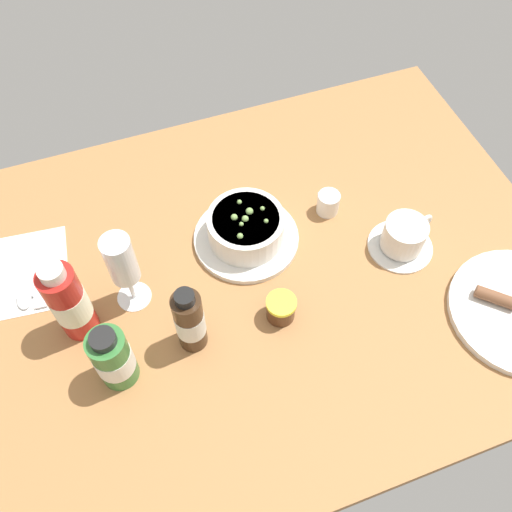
{
  "coord_description": "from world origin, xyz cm",
  "views": [
    {
      "loc": [
        19.98,
        50.44,
        87.18
      ],
      "look_at": [
        1.49,
        -0.85,
        4.04
      ],
      "focal_mm": 38.91,
      "sensor_mm": 36.0,
      "label": 1
    }
  ],
  "objects_px": {
    "creamer_jug": "(328,203)",
    "jam_jar": "(281,308)",
    "sauce_bottle_red": "(68,300)",
    "wine_glass": "(122,263)",
    "sauce_bottle_green": "(113,358)",
    "sauce_bottle_brown": "(190,321)",
    "porridge_bowl": "(246,229)",
    "coffee_cup": "(404,237)",
    "cutlery_setting": "(29,273)"
  },
  "relations": [
    {
      "from": "sauce_bottle_green",
      "to": "sauce_bottle_brown",
      "type": "relative_size",
      "value": 0.9
    },
    {
      "from": "porridge_bowl",
      "to": "sauce_bottle_red",
      "type": "bearing_deg",
      "value": 11.97
    },
    {
      "from": "wine_glass",
      "to": "sauce_bottle_green",
      "type": "relative_size",
      "value": 1.22
    },
    {
      "from": "porridge_bowl",
      "to": "creamer_jug",
      "type": "distance_m",
      "value": 0.17
    },
    {
      "from": "sauce_bottle_red",
      "to": "sauce_bottle_brown",
      "type": "distance_m",
      "value": 0.2
    },
    {
      "from": "sauce_bottle_red",
      "to": "wine_glass",
      "type": "bearing_deg",
      "value": -168.47
    },
    {
      "from": "wine_glass",
      "to": "sauce_bottle_red",
      "type": "height_order",
      "value": "sauce_bottle_red"
    },
    {
      "from": "porridge_bowl",
      "to": "creamer_jug",
      "type": "xyz_separation_m",
      "value": [
        -0.17,
        -0.01,
        -0.01
      ]
    },
    {
      "from": "jam_jar",
      "to": "sauce_bottle_red",
      "type": "xyz_separation_m",
      "value": [
        0.33,
        -0.1,
        0.06
      ]
    },
    {
      "from": "porridge_bowl",
      "to": "sauce_bottle_green",
      "type": "distance_m",
      "value": 0.34
    },
    {
      "from": "wine_glass",
      "to": "sauce_bottle_red",
      "type": "distance_m",
      "value": 0.1
    },
    {
      "from": "creamer_jug",
      "to": "jam_jar",
      "type": "bearing_deg",
      "value": 47.49
    },
    {
      "from": "porridge_bowl",
      "to": "cutlery_setting",
      "type": "height_order",
      "value": "porridge_bowl"
    },
    {
      "from": "creamer_jug",
      "to": "sauce_bottle_red",
      "type": "distance_m",
      "value": 0.51
    },
    {
      "from": "porridge_bowl",
      "to": "wine_glass",
      "type": "relative_size",
      "value": 1.16
    },
    {
      "from": "cutlery_setting",
      "to": "jam_jar",
      "type": "distance_m",
      "value": 0.47
    },
    {
      "from": "creamer_jug",
      "to": "sauce_bottle_red",
      "type": "height_order",
      "value": "sauce_bottle_red"
    },
    {
      "from": "creamer_jug",
      "to": "wine_glass",
      "type": "height_order",
      "value": "wine_glass"
    },
    {
      "from": "porridge_bowl",
      "to": "coffee_cup",
      "type": "bearing_deg",
      "value": 157.12
    },
    {
      "from": "cutlery_setting",
      "to": "coffee_cup",
      "type": "height_order",
      "value": "coffee_cup"
    },
    {
      "from": "wine_glass",
      "to": "jam_jar",
      "type": "bearing_deg",
      "value": 152.26
    },
    {
      "from": "sauce_bottle_green",
      "to": "sauce_bottle_brown",
      "type": "distance_m",
      "value": 0.13
    },
    {
      "from": "creamer_jug",
      "to": "sauce_bottle_brown",
      "type": "bearing_deg",
      "value": 28.81
    },
    {
      "from": "sauce_bottle_brown",
      "to": "wine_glass",
      "type": "bearing_deg",
      "value": -56.66
    },
    {
      "from": "cutlery_setting",
      "to": "creamer_jug",
      "type": "height_order",
      "value": "creamer_jug"
    },
    {
      "from": "wine_glass",
      "to": "jam_jar",
      "type": "distance_m",
      "value": 0.28
    },
    {
      "from": "porridge_bowl",
      "to": "sauce_bottle_green",
      "type": "height_order",
      "value": "sauce_bottle_green"
    },
    {
      "from": "sauce_bottle_green",
      "to": "sauce_bottle_red",
      "type": "xyz_separation_m",
      "value": [
        0.04,
        -0.11,
        0.02
      ]
    },
    {
      "from": "coffee_cup",
      "to": "porridge_bowl",
      "type": "bearing_deg",
      "value": -22.88
    },
    {
      "from": "cutlery_setting",
      "to": "creamer_jug",
      "type": "distance_m",
      "value": 0.58
    },
    {
      "from": "sauce_bottle_red",
      "to": "sauce_bottle_brown",
      "type": "height_order",
      "value": "sauce_bottle_red"
    },
    {
      "from": "creamer_jug",
      "to": "coffee_cup",
      "type": "bearing_deg",
      "value": 127.02
    },
    {
      "from": "creamer_jug",
      "to": "sauce_bottle_green",
      "type": "distance_m",
      "value": 0.5
    },
    {
      "from": "sauce_bottle_green",
      "to": "sauce_bottle_brown",
      "type": "xyz_separation_m",
      "value": [
        -0.13,
        -0.02,
        0.01
      ]
    },
    {
      "from": "jam_jar",
      "to": "sauce_bottle_red",
      "type": "distance_m",
      "value": 0.35
    },
    {
      "from": "jam_jar",
      "to": "cutlery_setting",
      "type": "bearing_deg",
      "value": -30.21
    },
    {
      "from": "creamer_jug",
      "to": "sauce_bottle_green",
      "type": "bearing_deg",
      "value": 23.39
    },
    {
      "from": "wine_glass",
      "to": "coffee_cup",
      "type": "bearing_deg",
      "value": 172.66
    },
    {
      "from": "coffee_cup",
      "to": "creamer_jug",
      "type": "height_order",
      "value": "coffee_cup"
    },
    {
      "from": "creamer_jug",
      "to": "jam_jar",
      "type": "height_order",
      "value": "creamer_jug"
    },
    {
      "from": "sauce_bottle_red",
      "to": "porridge_bowl",
      "type": "bearing_deg",
      "value": -168.03
    },
    {
      "from": "cutlery_setting",
      "to": "coffee_cup",
      "type": "xyz_separation_m",
      "value": [
        -0.67,
        0.18,
        0.03
      ]
    },
    {
      "from": "creamer_jug",
      "to": "sauce_bottle_brown",
      "type": "height_order",
      "value": "sauce_bottle_brown"
    },
    {
      "from": "porridge_bowl",
      "to": "jam_jar",
      "type": "relative_size",
      "value": 3.8
    },
    {
      "from": "creamer_jug",
      "to": "wine_glass",
      "type": "distance_m",
      "value": 0.42
    },
    {
      "from": "wine_glass",
      "to": "sauce_bottle_brown",
      "type": "height_order",
      "value": "wine_glass"
    },
    {
      "from": "sauce_bottle_green",
      "to": "sauce_bottle_brown",
      "type": "height_order",
      "value": "sauce_bottle_brown"
    },
    {
      "from": "coffee_cup",
      "to": "creamer_jug",
      "type": "distance_m",
      "value": 0.16
    },
    {
      "from": "jam_jar",
      "to": "sauce_bottle_green",
      "type": "distance_m",
      "value": 0.29
    },
    {
      "from": "wine_glass",
      "to": "sauce_bottle_brown",
      "type": "relative_size",
      "value": 1.11
    }
  ]
}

